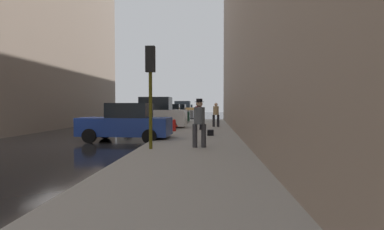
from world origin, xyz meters
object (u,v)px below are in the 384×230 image
Objects in this scene: pedestrian_in_red_jacket at (198,114)px; parked_dark_green_sedan at (168,114)px; parked_gray_coupe at (176,113)px; pedestrian_with_beanie at (199,120)px; fire_hydrant at (174,125)px; duffel_bag at (210,133)px; parked_bronze_suv at (182,110)px; parked_blue_sedan at (127,123)px; pedestrian_in_tan_coat at (216,113)px; traffic_light at (150,75)px; parked_red_hatchback at (186,110)px; parked_white_van at (154,115)px.

parked_dark_green_sedan is at bearing 110.40° from pedestrian_in_red_jacket.
pedestrian_with_beanie is (3.55, -22.85, 0.29)m from parked_gray_coupe.
fire_hydrant is (1.80, -16.15, -0.35)m from parked_gray_coupe.
parked_dark_green_sedan is 1.00× the size of parked_gray_coupe.
parked_dark_green_sedan is 9.14m from pedestrian_in_red_jacket.
fire_hydrant is 1.92m from pedestrian_in_red_jacket.
pedestrian_in_red_jacket is 3.89× the size of duffel_bag.
parked_gray_coupe is at bearing 96.37° from fire_hydrant.
pedestrian_with_beanie is at bearing -77.82° from parked_dark_green_sedan.
parked_bronze_suv reaches higher than parked_dark_green_sedan.
parked_dark_green_sedan is 2.40× the size of pedestrian_with_beanie.
parked_blue_sedan is at bearing -90.00° from parked_gray_coupe.
pedestrian_in_red_jacket is 0.96× the size of pedestrian_with_beanie.
parked_blue_sedan is at bearing -115.98° from fire_hydrant.
parked_dark_green_sedan reaches higher than fire_hydrant.
pedestrian_in_tan_coat is 6.23m from duffel_bag.
traffic_light is at bearing -85.45° from parked_gray_coupe.
traffic_light reaches higher than pedestrian_in_tan_coat.
parked_red_hatchback is 26.28m from pedestrian_in_tan_coat.
pedestrian_in_tan_coat is (4.34, -12.29, 0.26)m from parked_gray_coupe.
parked_dark_green_sedan is 1.18× the size of traffic_light.
parked_gray_coupe is (0.00, 6.40, 0.00)m from parked_dark_green_sedan.
traffic_light is (1.85, -3.46, 1.91)m from parked_blue_sedan.
parked_blue_sedan is 2.40× the size of pedestrian_with_beanie.
traffic_light is 2.11× the size of pedestrian_in_tan_coat.
parked_white_van is at bearing -90.00° from parked_gray_coupe.
fire_hydrant is at bearing -83.63° from parked_gray_coupe.
pedestrian_with_beanie is 4.04× the size of duffel_bag.
parked_dark_green_sedan is 6.40m from parked_gray_coupe.
duffel_bag is at bearing -82.97° from parked_red_hatchback.
parked_bronze_suv is 30.33m from traffic_light.
pedestrian_in_tan_coat is at bearing 86.45° from duffel_bag.
fire_hydrant is at bearing -79.52° from parked_dark_green_sedan.
parked_gray_coupe is 23.13m from pedestrian_with_beanie.
parked_white_van reaches higher than parked_blue_sedan.
parked_bronze_suv is at bearing 94.47° from fire_hydrant.
parked_blue_sedan is 13.45m from parked_dark_green_sedan.
pedestrian_in_red_jacket is 7.90m from pedestrian_with_beanie.
parked_white_van is 3.69m from pedestrian_in_red_jacket.
parked_bronze_suv is 6.72m from parked_red_hatchback.
parked_blue_sedan is at bearing -123.07° from pedestrian_in_red_jacket.
pedestrian_in_red_jacket is at bearing 102.48° from duffel_bag.
fire_hydrant is at bearing 104.61° from pedestrian_with_beanie.
parked_white_van is (-0.00, 6.75, 0.18)m from parked_blue_sedan.
parked_dark_green_sedan is at bearing 100.48° from fire_hydrant.
fire_hydrant is (1.80, -29.79, -0.35)m from parked_red_hatchback.
parked_red_hatchback is at bearing 95.56° from pedestrian_with_beanie.
parked_blue_sedan and parked_red_hatchback have the same top height.
pedestrian_in_red_jacket is at bearing 56.93° from parked_blue_sedan.
traffic_light reaches higher than pedestrian_in_red_jacket.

